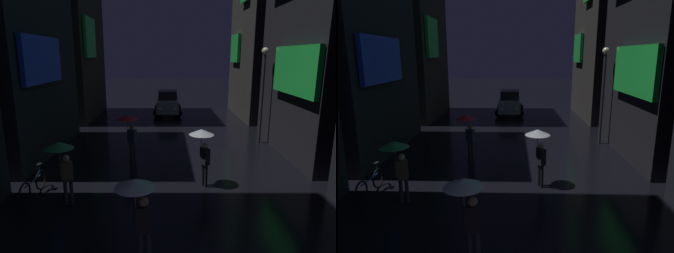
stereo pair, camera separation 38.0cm
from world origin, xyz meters
TOP-DOWN VIEW (x-y plane):
  - building_left_mid at (-7.49, 12.77)m, footprint 4.25×7.56m
  - pedestrian_foreground_right_clear at (1.23, 8.69)m, footprint 0.90×0.90m
  - pedestrian_midstreet_left_green at (-3.31, 7.18)m, footprint 0.90×0.90m
  - pedestrian_far_right_red at (-1.73, 11.36)m, footprint 0.90×0.90m
  - pedestrian_foreground_left_clear at (-0.69, 4.36)m, footprint 0.90×0.90m
  - bicycle_parked_at_storefront at (-4.60, 7.83)m, footprint 0.18×1.82m
  - car_distant at (0.04, 22.51)m, footprint 2.29×4.17m
  - streetlamp_right_far at (5.00, 14.13)m, footprint 0.36×0.36m

SIDE VIEW (x-z plane):
  - bicycle_parked_at_storefront at x=-4.60m, z-range -0.09..0.87m
  - car_distant at x=0.04m, z-range -0.03..1.89m
  - pedestrian_foreground_right_clear at x=1.23m, z-range 0.61..2.73m
  - pedestrian_midstreet_left_green at x=-3.31m, z-range 0.61..2.73m
  - pedestrian_far_right_red at x=-1.73m, z-range 0.61..2.73m
  - pedestrian_foreground_left_clear at x=-0.69m, z-range 0.61..2.73m
  - streetlamp_right_far at x=5.00m, z-range 0.67..5.75m
  - building_left_mid at x=-7.49m, z-range 0.00..12.71m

